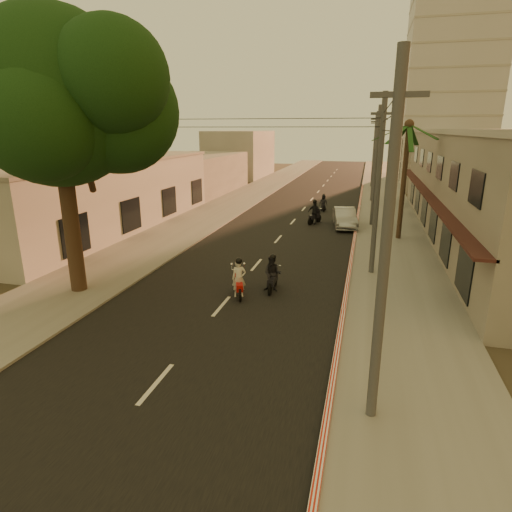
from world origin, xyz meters
The scene contains 19 objects.
ground centered at (0.00, 0.00, 0.00)m, with size 160.00×160.00×0.00m, color #383023.
road centered at (0.00, 20.00, 0.01)m, with size 10.00×140.00×0.02m, color black.
sidewalk_right centered at (7.50, 20.00, 0.06)m, with size 5.00×140.00×0.12m, color slate.
sidewalk_left centered at (-7.50, 20.00, 0.06)m, with size 5.00×140.00×0.12m, color slate.
curb_stripe centered at (5.10, 15.00, 0.10)m, with size 0.20×60.00×0.20m, color red.
shophouse_row centered at (13.95, 18.00, 3.65)m, with size 8.80×34.20×7.30m.
left_building centered at (-13.98, 14.00, 2.60)m, with size 8.20×24.20×5.20m.
distant_tower centered at (16.00, 56.00, 14.00)m, with size 12.10×12.10×28.00m.
broadleaf_tree centered at (-6.61, 2.14, 8.48)m, with size 9.60×8.70×12.10m.
palm_tree centered at (8.00, 16.00, 7.15)m, with size 5.00×5.00×8.20m.
utility_poles centered at (6.20, 20.00, 6.54)m, with size 1.20×48.26×9.00m.
filler_right centered at (14.00, 45.00, 3.00)m, with size 8.00×14.00×6.00m, color #A8A298.
filler_left_near centered at (-14.00, 34.00, 2.20)m, with size 8.00×14.00×4.40m, color #A8A298.
filler_left_far centered at (-14.00, 52.00, 3.50)m, with size 8.00×14.00×7.00m, color #A8A298.
scooter_red centered at (0.40, 3.30, 0.83)m, with size 1.01×1.80×1.85m.
scooter_mid_a centered at (1.72, 4.35, 0.82)m, with size 0.86×1.85×1.82m.
scooter_mid_b centered at (1.77, 19.61, 0.90)m, with size 1.41×1.90×1.98m.
scooter_far_a centered at (1.88, 25.41, 0.72)m, with size 0.93×1.61×1.59m.
parked_car centered at (4.19, 19.00, 0.75)m, with size 2.27×4.72×1.49m, color #94989C.
Camera 1 is at (5.68, -14.03, 7.31)m, focal length 30.00 mm.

